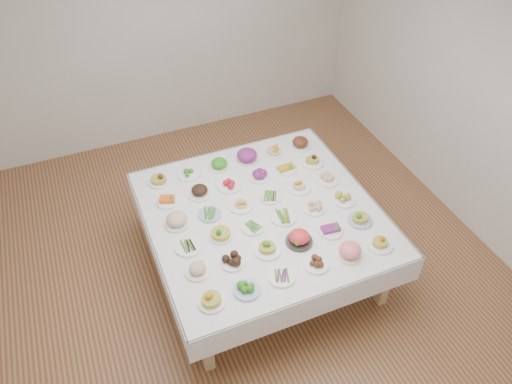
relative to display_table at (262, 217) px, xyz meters
name	(u,v)px	position (x,y,z in m)	size (l,w,h in m)	color
room_envelope	(236,106)	(-0.16, 0.19, 1.15)	(5.02, 5.02, 2.81)	#9C6841
display_table	(262,217)	(0.00, 0.00, 0.00)	(2.12, 2.12, 0.75)	white
dish_0	(211,298)	(-0.77, -0.79, 0.13)	(0.22, 0.22, 0.14)	white
dish_1	(247,288)	(-0.47, -0.78, 0.11)	(0.22, 0.22, 0.09)	#4C66B2
dish_2	(282,276)	(-0.16, -0.77, 0.09)	(0.23, 0.23, 0.05)	white
dish_3	(316,263)	(0.16, -0.77, 0.10)	(0.21, 0.21, 0.08)	white
dish_4	(350,251)	(0.47, -0.78, 0.13)	(0.22, 0.22, 0.13)	white
dish_5	(380,242)	(0.78, -0.79, 0.12)	(0.22, 0.22, 0.12)	white
dish_6	(197,269)	(-0.78, -0.46, 0.12)	(0.20, 0.20, 0.11)	white
dish_7	(233,260)	(-0.47, -0.47, 0.11)	(0.20, 0.20, 0.10)	white
dish_8	(267,246)	(-0.15, -0.46, 0.13)	(0.24, 0.24, 0.13)	white
dish_9	(299,237)	(0.15, -0.48, 0.14)	(0.25, 0.25, 0.15)	#2D2B28
dish_10	(331,228)	(0.46, -0.47, 0.12)	(0.22, 0.22, 0.11)	white
dish_11	(361,216)	(0.78, -0.46, 0.13)	(0.22, 0.22, 0.14)	#4C66B2
dish_12	(188,246)	(-0.77, -0.16, 0.09)	(0.23, 0.23, 0.05)	white
dish_13	(221,232)	(-0.46, -0.15, 0.13)	(0.20, 0.20, 0.12)	white
dish_14	(253,227)	(-0.16, -0.16, 0.09)	(0.21, 0.21, 0.05)	white
dish_15	(284,216)	(0.15, -0.15, 0.10)	(0.25, 0.24, 0.06)	white
dish_16	(314,206)	(0.46, -0.16, 0.11)	(0.21, 0.21, 0.10)	white
dish_17	(344,198)	(0.78, -0.16, 0.11)	(0.22, 0.22, 0.10)	white
dish_18	(177,219)	(-0.78, 0.15, 0.14)	(0.26, 0.26, 0.14)	white
dish_19	(210,214)	(-0.47, 0.15, 0.09)	(0.21, 0.21, 0.05)	#4C66B2
dish_20	(241,203)	(-0.16, 0.15, 0.12)	(0.23, 0.23, 0.11)	white
dish_21	(270,197)	(0.15, 0.15, 0.09)	(0.21, 0.21, 0.05)	white
dish_22	(299,186)	(0.46, 0.16, 0.11)	(0.22, 0.22, 0.10)	white
dish_23	(327,178)	(0.78, 0.16, 0.11)	(0.23, 0.23, 0.10)	white
dish_24	(167,199)	(-0.78, 0.47, 0.11)	(0.21, 0.21, 0.10)	white
dish_25	(199,190)	(-0.46, 0.46, 0.13)	(0.23, 0.23, 0.14)	white
dish_26	(229,184)	(-0.15, 0.46, 0.11)	(0.24, 0.24, 0.10)	white
dish_27	(259,175)	(0.16, 0.47, 0.11)	(0.21, 0.21, 0.10)	white
dish_28	(286,167)	(0.47, 0.47, 0.11)	(0.21, 0.21, 0.10)	white
dish_29	(312,159)	(0.77, 0.47, 0.12)	(0.24, 0.24, 0.12)	white
dish_30	(159,179)	(-0.78, 0.79, 0.12)	(0.20, 0.20, 0.12)	white
dish_31	(189,172)	(-0.47, 0.79, 0.11)	(0.23, 0.23, 0.09)	white
dish_32	(219,164)	(-0.15, 0.78, 0.12)	(0.21, 0.21, 0.12)	white
dish_33	(247,155)	(0.16, 0.78, 0.14)	(0.25, 0.25, 0.15)	white
dish_34	(274,149)	(0.47, 0.78, 0.13)	(0.20, 0.20, 0.12)	white
dish_35	(300,143)	(0.78, 0.77, 0.12)	(0.22, 0.22, 0.12)	white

